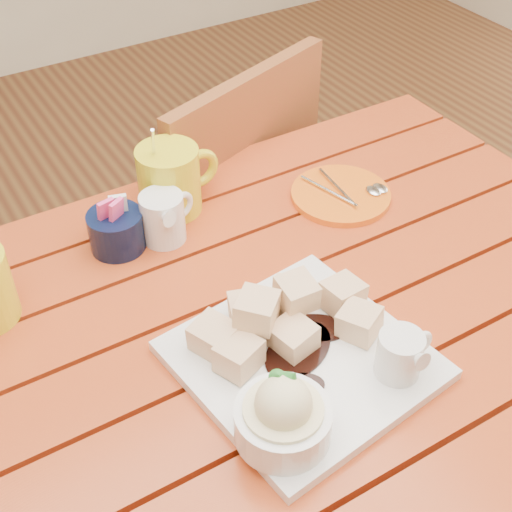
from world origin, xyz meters
TOP-DOWN VIEW (x-y plane):
  - table at (0.00, 0.00)m, footprint 1.20×0.79m
  - dessert_plate at (-0.02, -0.12)m, footprint 0.32×0.32m
  - coffee_mug_right at (0.01, 0.30)m, footprint 0.14×0.10m
  - cream_pitcher at (-0.04, 0.23)m, footprint 0.10×0.08m
  - sugar_caddy at (-0.11, 0.25)m, footprint 0.09×0.09m
  - orange_saucer at (0.26, 0.17)m, footprint 0.17×0.17m
  - chair_far at (0.18, 0.52)m, footprint 0.53×0.53m

SIDE VIEW (x-z plane):
  - chair_far at x=0.18m, z-range 0.05..0.94m
  - table at x=0.00m, z-range 0.27..1.02m
  - orange_saucer at x=0.26m, z-range 0.75..0.77m
  - dessert_plate at x=-0.02m, z-range 0.72..0.84m
  - sugar_caddy at x=-0.11m, z-range 0.74..0.83m
  - cream_pitcher at x=-0.04m, z-range 0.75..0.83m
  - coffee_mug_right at x=0.01m, z-range 0.72..0.89m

